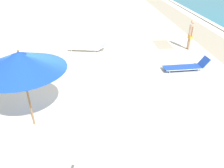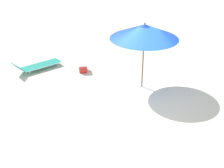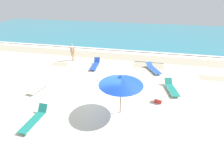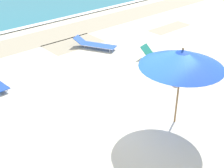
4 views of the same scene
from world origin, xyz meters
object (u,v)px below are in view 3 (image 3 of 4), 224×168
(sun_lounger_beside_umbrella, at_px, (153,69))
(sun_lounger_near_water_right, at_px, (35,119))
(beach_umbrella, at_px, (121,80))
(cooler_box, at_px, (158,100))
(sun_lounger_mid_beach_solo, at_px, (95,65))
(lounger_stack, at_px, (6,102))
(sun_lounger_near_water_left, at_px, (172,88))
(beachgoer_wading_adult, at_px, (72,51))
(sun_lounger_under_umbrella, at_px, (40,86))

(sun_lounger_beside_umbrella, height_order, sun_lounger_near_water_right, sun_lounger_near_water_right)
(beach_umbrella, relative_size, cooler_box, 4.62)
(beach_umbrella, height_order, sun_lounger_mid_beach_solo, beach_umbrella)
(lounger_stack, xyz_separation_m, cooler_box, (10.09, 2.39, -0.02))
(sun_lounger_beside_umbrella, xyz_separation_m, cooler_box, (0.37, -5.18, -0.02))
(cooler_box, bearing_deg, sun_lounger_mid_beach_solo, -24.18)
(sun_lounger_near_water_left, xyz_separation_m, sun_lounger_near_water_right, (-8.15, -5.38, 0.00))
(sun_lounger_mid_beach_solo, bearing_deg, sun_lounger_near_water_left, -27.64)
(cooler_box, bearing_deg, beachgoer_wading_adult, -19.50)
(lounger_stack, height_order, sun_lounger_near_water_right, sun_lounger_near_water_right)
(sun_lounger_near_water_right, xyz_separation_m, beachgoer_wading_adult, (-1.69, 9.67, 0.78))
(sun_lounger_under_umbrella, relative_size, sun_lounger_mid_beach_solo, 1.05)
(lounger_stack, relative_size, beachgoer_wading_adult, 1.10)
(sun_lounger_mid_beach_solo, bearing_deg, beach_umbrella, -64.84)
(beachgoer_wading_adult, distance_m, cooler_box, 10.76)
(sun_lounger_near_water_right, relative_size, beachgoer_wading_adult, 1.26)
(sun_lounger_beside_umbrella, height_order, sun_lounger_near_water_left, sun_lounger_near_water_left)
(beachgoer_wading_adult, bearing_deg, lounger_stack, 74.26)
(beach_umbrella, relative_size, sun_lounger_near_water_right, 1.19)
(sun_lounger_mid_beach_solo, bearing_deg, sun_lounger_beside_umbrella, -1.25)
(sun_lounger_near_water_right, bearing_deg, lounger_stack, 160.70)
(sun_lounger_near_water_right, height_order, beachgoer_wading_adult, beachgoer_wading_adult)
(beach_umbrella, xyz_separation_m, sun_lounger_near_water_left, (3.39, 3.47, -2.09))
(sun_lounger_under_umbrella, relative_size, beachgoer_wading_adult, 1.33)
(lounger_stack, height_order, sun_lounger_mid_beach_solo, sun_lounger_mid_beach_solo)
(sun_lounger_under_umbrella, bearing_deg, sun_lounger_near_water_left, 20.17)
(lounger_stack, distance_m, sun_lounger_near_water_left, 11.87)
(sun_lounger_under_umbrella, height_order, cooler_box, sun_lounger_under_umbrella)
(sun_lounger_near_water_left, height_order, sun_lounger_near_water_right, sun_lounger_near_water_right)
(sun_lounger_mid_beach_solo, distance_m, cooler_box, 7.78)
(sun_lounger_under_umbrella, bearing_deg, cooler_box, 9.86)
(lounger_stack, xyz_separation_m, sun_lounger_mid_beach_solo, (4.08, 7.32, 0.01))
(lounger_stack, distance_m, beachgoer_wading_adult, 8.62)
(sun_lounger_near_water_left, xyz_separation_m, sun_lounger_mid_beach_solo, (-7.03, 3.11, 0.00))
(beach_umbrella, height_order, cooler_box, beach_umbrella)
(beachgoer_wading_adult, bearing_deg, sun_lounger_mid_beach_solo, 150.13)
(lounger_stack, bearing_deg, sun_lounger_mid_beach_solo, 63.64)
(sun_lounger_mid_beach_solo, bearing_deg, sun_lounger_near_water_right, -101.32)
(sun_lounger_near_water_right, xyz_separation_m, cooler_box, (7.14, 3.57, -0.03))
(beach_umbrella, xyz_separation_m, sun_lounger_beside_umbrella, (2.01, 6.82, -2.10))
(sun_lounger_mid_beach_solo, distance_m, beachgoer_wading_adult, 3.15)
(lounger_stack, relative_size, sun_lounger_under_umbrella, 0.83)
(sun_lounger_near_water_right, bearing_deg, beachgoer_wading_adult, 102.34)
(sun_lounger_under_umbrella, height_order, sun_lounger_beside_umbrella, same)
(lounger_stack, height_order, sun_lounger_under_umbrella, sun_lounger_under_umbrella)
(beach_umbrella, xyz_separation_m, sun_lounger_mid_beach_solo, (-3.63, 6.58, -2.09))
(beach_umbrella, height_order, beachgoer_wading_adult, beach_umbrella)
(sun_lounger_near_water_left, xyz_separation_m, cooler_box, (-1.01, -1.82, -0.03))
(beach_umbrella, relative_size, sun_lounger_beside_umbrella, 1.18)
(sun_lounger_near_water_right, bearing_deg, sun_lounger_under_umbrella, 119.71)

